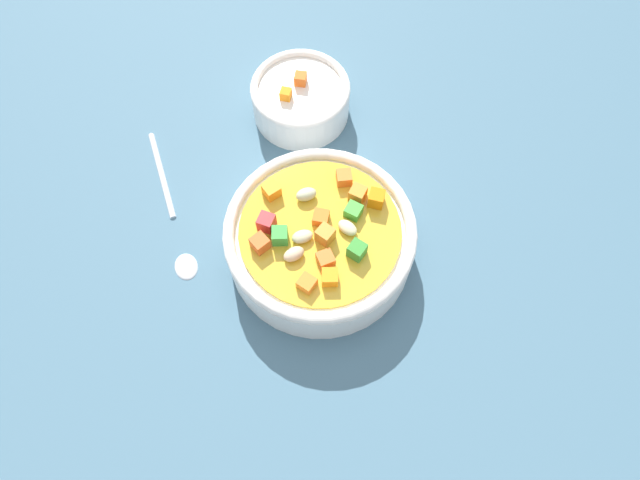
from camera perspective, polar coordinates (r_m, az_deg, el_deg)
ground_plane at (r=62.53cm, az=-0.00°, el=-1.51°), size 140.00×140.00×2.00cm
soup_bowl_main at (r=58.86cm, az=-0.01°, el=0.10°), size 19.53×19.53×6.82cm
spoon at (r=65.20cm, az=-14.52°, el=2.33°), size 19.66×4.90×0.71cm
side_bowl_small at (r=69.49cm, az=-1.94°, el=13.92°), size 11.61×11.61×5.50cm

